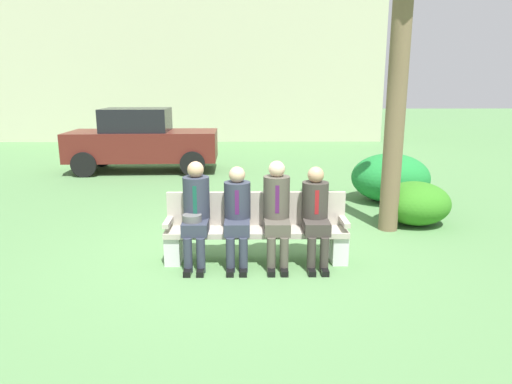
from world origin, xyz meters
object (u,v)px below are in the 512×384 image
(park_bench, at_px, (256,228))
(shrub_mid_lawn, at_px, (390,178))
(seated_man_rightmost, at_px, (316,211))
(parked_car_near, at_px, (142,140))
(seated_man_centerright, at_px, (277,208))
(seated_man_centerleft, at_px, (237,211))
(seated_man_leftmost, at_px, (196,209))
(shrub_near_bench, at_px, (415,203))

(park_bench, distance_m, shrub_mid_lawn, 4.13)
(seated_man_rightmost, xyz_separation_m, parked_car_near, (-3.74, 6.62, 0.13))
(seated_man_centerright, relative_size, shrub_mid_lawn, 0.87)
(park_bench, xyz_separation_m, seated_man_centerright, (0.26, -0.13, 0.31))
(seated_man_centerleft, height_order, parked_car_near, parked_car_near)
(park_bench, height_order, seated_man_leftmost, seated_man_leftmost)
(park_bench, bearing_deg, parked_car_near, 114.68)
(shrub_near_bench, bearing_deg, seated_man_centerleft, -149.45)
(parked_car_near, bearing_deg, seated_man_rightmost, -60.54)
(seated_man_rightmost, bearing_deg, seated_man_leftmost, 179.95)
(seated_man_centerleft, bearing_deg, park_bench, 28.47)
(shrub_near_bench, distance_m, parked_car_near, 7.50)
(seated_man_leftmost, xyz_separation_m, shrub_mid_lawn, (3.48, 3.26, -0.26))
(seated_man_leftmost, relative_size, seated_man_centerright, 1.00)
(park_bench, height_order, parked_car_near, parked_car_near)
(park_bench, bearing_deg, seated_man_rightmost, -9.97)
(seated_man_leftmost, height_order, shrub_near_bench, seated_man_leftmost)
(park_bench, xyz_separation_m, seated_man_leftmost, (-0.77, -0.13, 0.30))
(seated_man_leftmost, bearing_deg, park_bench, 9.69)
(park_bench, height_order, shrub_mid_lawn, shrub_mid_lawn)
(seated_man_centerright, bearing_deg, seated_man_rightmost, -0.87)
(park_bench, height_order, shrub_near_bench, park_bench)
(seated_man_centerright, xyz_separation_m, seated_man_rightmost, (0.50, -0.01, -0.04))
(seated_man_centerright, height_order, parked_car_near, parked_car_near)
(shrub_mid_lawn, xyz_separation_m, parked_car_near, (-5.69, 3.37, 0.36))
(seated_man_leftmost, bearing_deg, seated_man_centerleft, -0.11)
(seated_man_rightmost, height_order, shrub_near_bench, seated_man_rightmost)
(seated_man_rightmost, xyz_separation_m, shrub_near_bench, (1.91, 1.72, -0.35))
(seated_man_centerleft, xyz_separation_m, shrub_near_bench, (2.91, 1.72, -0.35))
(seated_man_rightmost, relative_size, shrub_mid_lawn, 0.82)
(park_bench, relative_size, shrub_near_bench, 2.06)
(seated_man_centerleft, distance_m, seated_man_centerright, 0.51)
(seated_man_centerright, height_order, shrub_near_bench, seated_man_centerright)
(seated_man_centerright, height_order, shrub_mid_lawn, seated_man_centerright)
(seated_man_centerleft, xyz_separation_m, seated_man_rightmost, (1.00, -0.00, -0.00))
(parked_car_near, bearing_deg, seated_man_centerright, -63.89)
(seated_man_leftmost, distance_m, seated_man_rightmost, 1.53)
(parked_car_near, bearing_deg, seated_man_centerleft, -67.54)
(seated_man_leftmost, height_order, parked_car_near, parked_car_near)
(seated_man_centerleft, distance_m, shrub_near_bench, 3.40)
(seated_man_centerright, relative_size, shrub_near_bench, 1.17)
(seated_man_rightmost, bearing_deg, shrub_near_bench, 42.01)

